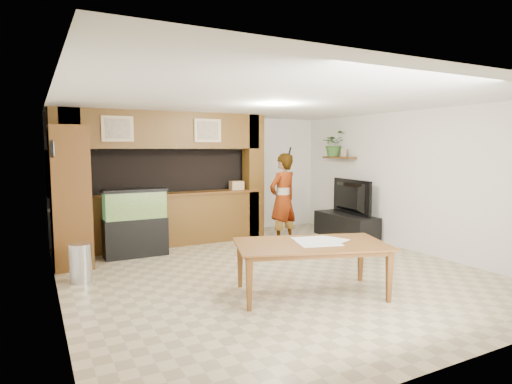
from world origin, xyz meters
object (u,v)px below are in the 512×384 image
pantry_cabinet (70,196)px  dining_table (311,270)px  television (346,197)px  person (283,199)px  aquarium (135,223)px

pantry_cabinet → dining_table: pantry_cabinet is taller
television → person: person is taller
pantry_cabinet → person: (3.82, -0.34, -0.23)m
pantry_cabinet → television: (5.35, -0.42, -0.25)m
pantry_cabinet → dining_table: bearing=-49.2°
aquarium → television: 4.35m
aquarium → television: size_ratio=0.93×
pantry_cabinet → dining_table: (2.62, -3.03, -0.79)m
person → aquarium: bearing=-23.9°
pantry_cabinet → television: 5.37m
dining_table → aquarium: bearing=135.4°
person → dining_table: 2.99m
person → dining_table: (-1.20, -2.69, -0.56)m
television → person: bearing=92.7°
aquarium → pantry_cabinet: bearing=-174.8°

